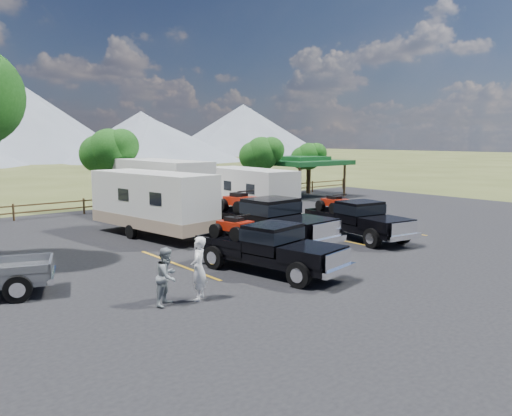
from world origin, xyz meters
TOP-DOWN VIEW (x-y plane):
  - ground at (0.00, 0.00)m, footprint 320.00×320.00m
  - asphalt_lot at (0.00, 3.00)m, footprint 44.00×34.00m
  - stall_lines at (0.00, 4.00)m, footprint 12.12×5.50m
  - tree_ne_a at (8.97, 17.01)m, footprint 3.11×2.92m
  - tree_ne_b at (14.98, 18.01)m, footprint 2.77×2.59m
  - tree_north at (-2.03, 19.02)m, footprint 3.46×3.24m
  - rail_fence at (2.00, 18.50)m, footprint 36.12×0.12m
  - pavilion at (13.00, 17.00)m, footprint 6.20×6.20m
  - rig_left at (-4.10, 1.17)m, footprint 2.85×5.89m
  - rig_center at (-1.06, 4.76)m, footprint 2.74×6.86m
  - rig_right at (2.93, 3.04)m, footprint 2.69×6.02m
  - trailer_left at (-4.10, 9.39)m, footprint 3.24×8.73m
  - trailer_center at (-0.99, 14.28)m, footprint 2.58×9.60m
  - trailer_right at (2.65, 10.56)m, footprint 2.70×8.31m
  - person_a at (-7.58, 0.12)m, footprint 0.78×0.78m
  - person_b at (-8.50, 0.29)m, footprint 0.99×0.94m

SIDE VIEW (x-z plane):
  - ground at x=0.00m, z-range 0.00..0.00m
  - asphalt_lot at x=0.00m, z-range 0.00..0.04m
  - stall_lines at x=0.00m, z-range 0.04..0.05m
  - rail_fence at x=2.00m, z-range 0.11..1.11m
  - person_b at x=-8.50m, z-range 0.04..1.66m
  - rig_left at x=-4.10m, z-range 0.01..1.89m
  - person_a at x=-7.58m, z-range 0.04..1.87m
  - rig_right at x=2.93m, z-range 0.00..1.95m
  - rig_center at x=-1.06m, z-range 0.00..2.25m
  - trailer_right at x=2.65m, z-range 0.11..2.98m
  - trailer_left at x=-4.10m, z-range 0.11..3.13m
  - trailer_center at x=-0.99m, z-range 0.12..3.46m
  - pavilion at x=13.00m, z-range 1.18..4.40m
  - tree_ne_b at x=14.98m, z-range 0.99..5.26m
  - tree_ne_a at x=8.97m, z-range 1.10..5.86m
  - tree_north at x=-2.03m, z-range 1.21..6.46m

